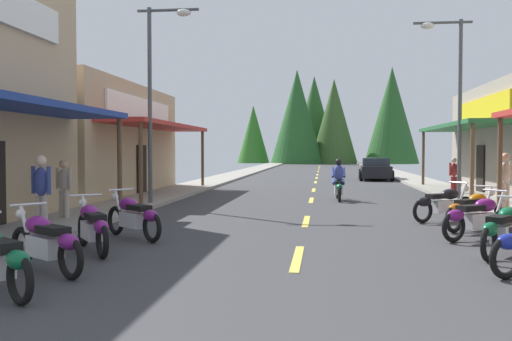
{
  "coord_description": "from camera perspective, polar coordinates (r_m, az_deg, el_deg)",
  "views": [
    {
      "loc": [
        0.44,
        -1.54,
        1.88
      ],
      "look_at": [
        -2.24,
        21.13,
        1.07
      ],
      "focal_mm": 39.99,
      "sensor_mm": 36.0,
      "label": 1
    }
  ],
  "objects": [
    {
      "name": "motorcycle_parked_right_5",
      "position": [
        15.8,
        18.26,
        -3.12
      ],
      "size": [
        1.85,
        1.25,
        1.04
      ],
      "rotation": [
        0.0,
        0.0,
        0.58
      ],
      "color": "black",
      "rests_on": "ground"
    },
    {
      "name": "pedestrian_by_shop",
      "position": [
        18.5,
        23.66,
        -0.68
      ],
      "size": [
        0.49,
        0.42,
        1.81
      ],
      "rotation": [
        0.0,
        0.0,
        2.15
      ],
      "color": "#B2A599",
      "rests_on": "ground"
    },
    {
      "name": "streetlamp_right",
      "position": [
        22.01,
        18.98,
        8.12
      ],
      "size": [
        2.08,
        0.3,
        6.6
      ],
      "color": "#474C51",
      "rests_on": "ground"
    },
    {
      "name": "motorcycle_parked_left_2",
      "position": [
        10.93,
        -16.05,
        -5.35
      ],
      "size": [
        1.33,
        1.8,
        1.04
      ],
      "rotation": [
        0.0,
        0.0,
        2.19
      ],
      "color": "black",
      "rests_on": "ground"
    },
    {
      "name": "motorcycle_parked_right_2",
      "position": [
        11.05,
        23.56,
        -5.36
      ],
      "size": [
        1.32,
        1.8,
        1.04
      ],
      "rotation": [
        0.0,
        0.0,
        0.95
      ],
      "color": "black",
      "rests_on": "ground"
    },
    {
      "name": "parked_car_curbside",
      "position": [
        36.85,
        11.88,
        0.13
      ],
      "size": [
        2.22,
        4.38,
        1.4
      ],
      "rotation": [
        0.0,
        0.0,
        1.53
      ],
      "color": "black",
      "rests_on": "ground"
    },
    {
      "name": "motorcycle_parked_left_3",
      "position": [
        12.39,
        -12.14,
        -4.45
      ],
      "size": [
        1.68,
        1.48,
        1.04
      ],
      "rotation": [
        0.0,
        0.0,
        2.43
      ],
      "color": "black",
      "rests_on": "ground"
    },
    {
      "name": "streetlamp_left",
      "position": [
        19.54,
        -9.75,
        9.05
      ],
      "size": [
        2.08,
        0.3,
        6.64
      ],
      "color": "#474C51",
      "rests_on": "ground"
    },
    {
      "name": "sidewalk_right",
      "position": [
        35.12,
        15.92,
        -1.02
      ],
      "size": [
        2.21,
        96.18,
        0.12
      ],
      "primitive_type": "cube",
      "color": "gray",
      "rests_on": "ground"
    },
    {
      "name": "pedestrian_waiting",
      "position": [
        25.05,
        19.19,
        -0.31
      ],
      "size": [
        0.45,
        0.43,
        1.58
      ],
      "rotation": [
        0.0,
        0.0,
        5.43
      ],
      "color": "maroon",
      "rests_on": "ground"
    },
    {
      "name": "sidewalk_left",
      "position": [
        35.27,
        -3.87,
        -0.93
      ],
      "size": [
        2.21,
        96.18,
        0.12
      ],
      "primitive_type": "cube",
      "color": "gray",
      "rests_on": "ground"
    },
    {
      "name": "motorcycle_parked_left_1",
      "position": [
        9.34,
        -20.3,
        -6.64
      ],
      "size": [
        1.8,
        1.32,
        1.04
      ],
      "rotation": [
        0.0,
        0.0,
        2.53
      ],
      "color": "black",
      "rests_on": "ground"
    },
    {
      "name": "pedestrian_strolling",
      "position": [
        15.7,
        -18.67,
        -1.48
      ],
      "size": [
        0.53,
        0.39,
        1.64
      ],
      "rotation": [
        0.0,
        0.0,
        4.28
      ],
      "color": "#B2A599",
      "rests_on": "ground"
    },
    {
      "name": "storefront_left_far",
      "position": [
        25.45,
        -18.14,
        2.91
      ],
      "size": [
        8.1,
        11.23,
        4.62
      ],
      "color": "tan",
      "rests_on": "ground"
    },
    {
      "name": "motorcycle_parked_right_4",
      "position": [
        14.3,
        20.82,
        -3.68
      ],
      "size": [
        1.61,
        1.55,
        1.04
      ],
      "rotation": [
        0.0,
        0.0,
        0.76
      ],
      "color": "black",
      "rests_on": "ground"
    },
    {
      "name": "treeline_backdrop",
      "position": [
        83.31,
        7.42,
        5.13
      ],
      "size": [
        26.23,
        13.42,
        13.7
      ],
      "color": "#225323",
      "rests_on": "ground"
    },
    {
      "name": "ground",
      "position": [
        34.68,
        6.0,
        -1.17
      ],
      "size": [
        9.89,
        96.18,
        0.1
      ],
      "primitive_type": "cube",
      "color": "#38383A"
    },
    {
      "name": "centerline_dashes",
      "position": [
        36.18,
        6.03,
        -0.95
      ],
      "size": [
        0.16,
        67.7,
        0.01
      ],
      "color": "#E0C64C",
      "rests_on": "ground"
    },
    {
      "name": "pedestrian_browsing",
      "position": [
        13.09,
        -20.7,
        -1.79
      ],
      "size": [
        0.53,
        0.38,
        1.77
      ],
      "rotation": [
        0.0,
        0.0,
        4.32
      ],
      "color": "#B2A599",
      "rests_on": "ground"
    },
    {
      "name": "motorcycle_parked_right_3",
      "position": [
        12.85,
        21.32,
        -4.31
      ],
      "size": [
        1.8,
        1.33,
        1.04
      ],
      "rotation": [
        0.0,
        0.0,
        0.62
      ],
      "color": "black",
      "rests_on": "ground"
    },
    {
      "name": "rider_cruising_lead",
      "position": [
        21.49,
        8.25,
        -1.25
      ],
      "size": [
        0.6,
        2.14,
        1.57
      ],
      "rotation": [
        0.0,
        0.0,
        1.59
      ],
      "color": "black",
      "rests_on": "ground"
    }
  ]
}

